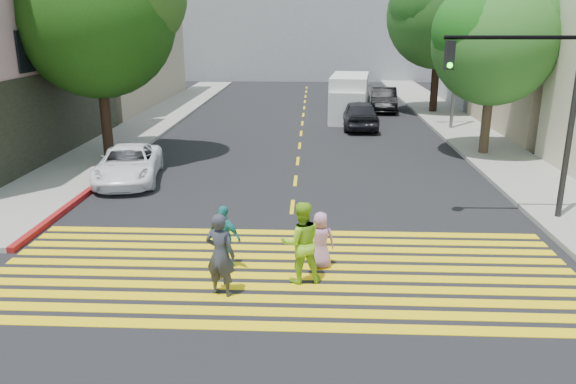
# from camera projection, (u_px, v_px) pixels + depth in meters

# --- Properties ---
(ground) EXTENTS (120.00, 120.00, 0.00)m
(ground) POSITION_uv_depth(u_px,v_px,m) (282.00, 297.00, 11.80)
(ground) COLOR black
(sidewalk_left) EXTENTS (3.00, 40.00, 0.15)m
(sidewalk_left) POSITION_uv_depth(u_px,v_px,m) (159.00, 118.00, 33.17)
(sidewalk_left) COLOR gray
(sidewalk_left) RESTS_ON ground
(sidewalk_right) EXTENTS (3.00, 60.00, 0.15)m
(sidewalk_right) POSITION_uv_depth(u_px,v_px,m) (485.00, 146.00, 25.74)
(sidewalk_right) COLOR gray
(sidewalk_right) RESTS_ON ground
(curb_red) EXTENTS (0.20, 8.00, 0.16)m
(curb_red) POSITION_uv_depth(u_px,v_px,m) (75.00, 201.00, 17.81)
(curb_red) COLOR maroon
(curb_red) RESTS_ON ground
(crosswalk) EXTENTS (13.40, 5.30, 0.01)m
(crosswalk) POSITION_uv_depth(u_px,v_px,m) (285.00, 271.00, 13.01)
(crosswalk) COLOR yellow
(crosswalk) RESTS_ON ground
(lane_line) EXTENTS (0.12, 34.40, 0.01)m
(lane_line) POSITION_uv_depth(u_px,v_px,m) (303.00, 119.00, 33.30)
(lane_line) COLOR yellow
(lane_line) RESTS_ON ground
(building_left_tan) EXTENTS (12.00, 16.00, 10.00)m
(building_left_tan) POSITION_uv_depth(u_px,v_px,m) (68.00, 30.00, 37.79)
(building_left_tan) COLOR tan
(building_left_tan) RESTS_ON ground
(building_right_grey) EXTENTS (10.00, 10.00, 10.00)m
(building_right_grey) POSITION_uv_depth(u_px,v_px,m) (525.00, 30.00, 38.36)
(building_right_grey) COLOR gray
(building_right_grey) RESTS_ON ground
(backdrop_block) EXTENTS (30.00, 8.00, 12.00)m
(backdrop_block) POSITION_uv_depth(u_px,v_px,m) (308.00, 17.00, 55.92)
(backdrop_block) COLOR gray
(backdrop_block) RESTS_ON ground
(tree_left) EXTENTS (6.78, 6.18, 8.85)m
(tree_left) POSITION_uv_depth(u_px,v_px,m) (98.00, 10.00, 21.83)
(tree_left) COLOR black
(tree_left) RESTS_ON ground
(tree_right_near) EXTENTS (6.01, 5.78, 7.35)m
(tree_right_near) POSITION_uv_depth(u_px,v_px,m) (496.00, 36.00, 22.78)
(tree_right_near) COLOR #3F311E
(tree_right_near) RESTS_ON ground
(tree_right_far) EXTENTS (8.46, 8.46, 9.26)m
(tree_right_far) POSITION_uv_depth(u_px,v_px,m) (441.00, 9.00, 33.60)
(tree_right_far) COLOR black
(tree_right_far) RESTS_ON ground
(pedestrian_man) EXTENTS (0.77, 0.63, 1.82)m
(pedestrian_man) POSITION_uv_depth(u_px,v_px,m) (220.00, 255.00, 11.66)
(pedestrian_man) COLOR #2F323C
(pedestrian_man) RESTS_ON ground
(pedestrian_woman) EXTENTS (1.04, 0.90, 1.86)m
(pedestrian_woman) POSITION_uv_depth(u_px,v_px,m) (301.00, 242.00, 12.26)
(pedestrian_woman) COLOR #8DCE22
(pedestrian_woman) RESTS_ON ground
(pedestrian_child) EXTENTS (0.72, 0.52, 1.35)m
(pedestrian_child) POSITION_uv_depth(u_px,v_px,m) (320.00, 240.00, 13.05)
(pedestrian_child) COLOR #BB7CA7
(pedestrian_child) RESTS_ON ground
(pedestrian_extra) EXTENTS (0.96, 0.73, 1.51)m
(pedestrian_extra) POSITION_uv_depth(u_px,v_px,m) (224.00, 237.00, 13.02)
(pedestrian_extra) COLOR teal
(pedestrian_extra) RESTS_ON ground
(white_sedan) EXTENTS (2.81, 4.80, 1.25)m
(white_sedan) POSITION_uv_depth(u_px,v_px,m) (128.00, 164.00, 20.19)
(white_sedan) COLOR white
(white_sedan) RESTS_ON ground
(dark_car_near) EXTENTS (1.98, 4.58, 1.54)m
(dark_car_near) POSITION_uv_depth(u_px,v_px,m) (359.00, 114.00, 30.16)
(dark_car_near) COLOR black
(dark_car_near) RESTS_ON ground
(silver_car) EXTENTS (2.36, 5.09, 1.44)m
(silver_car) POSITION_uv_depth(u_px,v_px,m) (353.00, 90.00, 41.00)
(silver_car) COLOR #A2A2A2
(silver_car) RESTS_ON ground
(dark_car_parked) EXTENTS (1.92, 4.60, 1.48)m
(dark_car_parked) POSITION_uv_depth(u_px,v_px,m) (384.00, 99.00, 36.10)
(dark_car_parked) COLOR black
(dark_car_parked) RESTS_ON ground
(white_van) EXTENTS (2.62, 5.63, 2.57)m
(white_van) POSITION_uv_depth(u_px,v_px,m) (349.00, 99.00, 32.79)
(white_van) COLOR silver
(white_van) RESTS_ON ground
(traffic_signal) EXTENTS (3.76, 0.35, 5.52)m
(traffic_signal) POSITION_uv_depth(u_px,v_px,m) (537.00, 97.00, 15.28)
(traffic_signal) COLOR black
(traffic_signal) RESTS_ON ground
(street_lamp) EXTENTS (2.15, 0.49, 9.48)m
(street_lamp) POSITION_uv_depth(u_px,v_px,m) (456.00, 24.00, 28.19)
(street_lamp) COLOR #5F5F5F
(street_lamp) RESTS_ON ground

